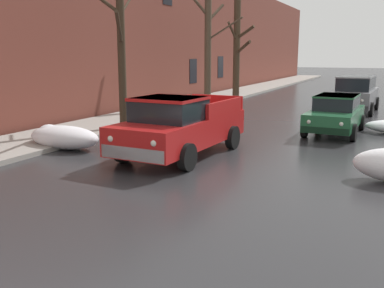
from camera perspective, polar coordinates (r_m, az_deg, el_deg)
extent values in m
cube|color=gray|center=(22.88, -3.34, 4.46)|extent=(2.96, 80.00, 0.15)
cube|color=brown|center=(23.75, -7.82, 14.73)|extent=(0.60, 80.00, 8.50)
cube|color=black|center=(29.64, 0.12, 9.44)|extent=(0.08, 1.10, 1.60)
cube|color=black|center=(34.19, 3.68, 9.95)|extent=(0.08, 1.10, 1.60)
ellipsoid|color=white|center=(17.79, -4.87, 3.11)|extent=(2.28, 1.43, 0.59)
ellipsoid|color=white|center=(18.13, -6.25, 3.03)|extent=(0.55, 0.46, 0.46)
ellipsoid|color=white|center=(17.89, -4.84, 3.31)|extent=(0.83, 0.69, 0.69)
ellipsoid|color=white|center=(14.28, -16.25, 0.84)|extent=(2.48, 1.22, 0.72)
ellipsoid|color=white|center=(14.72, -18.02, 1.05)|extent=(0.86, 0.72, 0.72)
cylinder|color=#382B1E|center=(16.96, -9.14, 11.90)|extent=(0.30, 0.30, 6.08)
cylinder|color=#382B1E|center=(15.82, -9.46, 14.66)|extent=(1.33, 2.10, 1.01)
cylinder|color=#382B1E|center=(17.89, -8.45, 17.52)|extent=(0.60, 1.73, 1.01)
cylinder|color=#4C3D2D|center=(24.21, 2.07, 12.81)|extent=(0.37, 0.37, 6.85)
cylinder|color=#4C3D2D|center=(23.94, 4.30, 14.72)|extent=(1.95, 0.22, 1.20)
cylinder|color=#4C3D2D|center=(24.75, 3.08, 16.63)|extent=(0.57, 1.27, 1.04)
cylinder|color=#4C3D2D|center=(24.13, 0.35, 18.19)|extent=(1.29, 1.20, 1.70)
cylinder|color=#423323|center=(28.55, 5.81, 11.94)|extent=(0.43, 0.43, 6.22)
cylinder|color=#423323|center=(28.15, 5.30, 14.30)|extent=(0.39, 1.13, 1.21)
cylinder|color=#423323|center=(27.89, 6.64, 12.35)|extent=(1.35, 1.18, 0.85)
cylinder|color=#423323|center=(28.24, 6.93, 14.19)|extent=(1.33, 0.51, 0.86)
cube|color=red|center=(12.75, -1.35, 1.80)|extent=(2.14, 5.09, 0.76)
cube|color=black|center=(12.04, -2.99, 4.58)|extent=(1.76, 1.67, 0.64)
cube|color=red|center=(12.01, -3.00, 5.90)|extent=(1.80, 1.73, 0.08)
cube|color=red|center=(13.16, 4.26, 4.72)|extent=(0.20, 2.41, 0.44)
cube|color=red|center=(13.98, -2.67, 5.14)|extent=(0.20, 2.41, 0.44)
cube|color=red|center=(14.85, 3.23, 5.51)|extent=(1.83, 0.18, 0.44)
cube|color=#B7B7BC|center=(10.75, -7.65, -1.24)|extent=(1.84, 0.20, 0.32)
sphere|color=white|center=(10.31, -4.97, 0.09)|extent=(0.16, 0.16, 0.16)
sphere|color=white|center=(11.02, -10.49, 0.69)|extent=(0.16, 0.16, 0.16)
cylinder|color=black|center=(11.07, -0.63, -1.72)|extent=(0.25, 0.73, 0.72)
cylinder|color=black|center=(12.10, -8.89, -0.70)|extent=(0.25, 0.73, 0.72)
cylinder|color=black|center=(13.74, 5.29, 0.86)|extent=(0.25, 0.73, 0.72)
cylinder|color=black|center=(14.58, -1.89, 1.52)|extent=(0.25, 0.73, 0.72)
cube|color=#1E5633|center=(17.17, 18.08, 3.30)|extent=(1.74, 4.19, 0.60)
cube|color=black|center=(17.31, 18.31, 5.21)|extent=(1.45, 2.20, 0.52)
cube|color=#1E5633|center=(17.29, 18.35, 5.97)|extent=(1.48, 2.24, 0.06)
cube|color=black|center=(15.22, 16.83, 1.69)|extent=(1.58, 0.17, 0.22)
cube|color=black|center=(19.18, 19.00, 3.51)|extent=(1.58, 0.17, 0.22)
cylinder|color=black|center=(15.85, 20.22, 1.40)|extent=(0.20, 0.61, 0.60)
cylinder|color=black|center=(16.11, 14.40, 1.91)|extent=(0.20, 0.61, 0.60)
cylinder|color=black|center=(18.38, 21.19, 2.65)|extent=(0.20, 0.61, 0.60)
cylinder|color=black|center=(18.61, 16.14, 3.08)|extent=(0.20, 0.61, 0.60)
sphere|color=silver|center=(15.08, 18.83, 2.47)|extent=(0.14, 0.14, 0.14)
sphere|color=silver|center=(15.25, 14.94, 2.80)|extent=(0.14, 0.14, 0.14)
cube|color=slate|center=(24.01, 20.44, 5.69)|extent=(1.97, 4.75, 0.80)
cube|color=black|center=(24.00, 20.58, 7.45)|extent=(1.67, 3.33, 0.68)
cube|color=slate|center=(23.98, 20.63, 8.19)|extent=(1.71, 3.40, 0.06)
cube|color=#303032|center=(21.78, 19.62, 4.47)|extent=(1.76, 0.19, 0.22)
cube|color=#303032|center=(26.30, 21.02, 5.49)|extent=(1.76, 0.19, 0.22)
cylinder|color=black|center=(22.52, 22.22, 4.19)|extent=(0.21, 0.69, 0.68)
cylinder|color=black|center=(22.75, 17.61, 4.57)|extent=(0.21, 0.69, 0.68)
cylinder|color=black|center=(25.40, 22.85, 4.88)|extent=(0.21, 0.69, 0.68)
cylinder|color=black|center=(25.60, 18.74, 5.22)|extent=(0.21, 0.69, 0.68)
sphere|color=silver|center=(21.64, 21.21, 5.27)|extent=(0.14, 0.14, 0.14)
sphere|color=silver|center=(21.79, 18.15, 5.52)|extent=(0.14, 0.14, 0.14)
cube|color=#B7B7BC|center=(31.55, 20.60, 6.66)|extent=(1.88, 4.11, 0.60)
cube|color=black|center=(31.72, 20.71, 7.69)|extent=(1.58, 2.16, 0.52)
cube|color=#B7B7BC|center=(31.71, 20.74, 8.11)|extent=(1.62, 2.20, 0.06)
cube|color=#525254|center=(29.60, 20.13, 6.07)|extent=(1.73, 0.17, 0.22)
cube|color=#525254|center=(33.53, 20.97, 6.58)|extent=(1.73, 0.17, 0.22)
cylinder|color=black|center=(30.24, 21.99, 5.81)|extent=(0.20, 0.61, 0.60)
cylinder|color=black|center=(30.44, 18.59, 6.08)|extent=(0.20, 0.61, 0.60)
cylinder|color=black|center=(32.74, 22.39, 6.16)|extent=(0.20, 0.61, 0.60)
cylinder|color=black|center=(32.93, 19.25, 6.41)|extent=(0.20, 0.61, 0.60)
sphere|color=silver|center=(29.49, 21.27, 6.48)|extent=(0.14, 0.14, 0.14)
sphere|color=silver|center=(29.63, 19.05, 6.65)|extent=(0.14, 0.14, 0.14)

